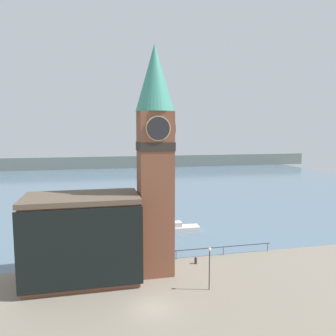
{
  "coord_description": "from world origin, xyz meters",
  "views": [
    {
      "loc": [
        -4.64,
        -26.74,
        15.39
      ],
      "look_at": [
        2.55,
        5.41,
        11.66
      ],
      "focal_mm": 35.0,
      "sensor_mm": 36.0,
      "label": 1
    }
  ],
  "objects_px": {
    "boat_near": "(178,228)",
    "clock_tower": "(155,154)",
    "mooring_bollard_near": "(196,260)",
    "lamp_post": "(210,261)",
    "pier_building": "(83,238)"
  },
  "relations": [
    {
      "from": "boat_near",
      "to": "mooring_bollard_near",
      "type": "distance_m",
      "value": 12.18
    },
    {
      "from": "clock_tower",
      "to": "boat_near",
      "type": "xyz_separation_m",
      "value": [
        5.97,
        13.26,
        -12.33
      ]
    },
    {
      "from": "pier_building",
      "to": "boat_near",
      "type": "xyz_separation_m",
      "value": [
        13.63,
        13.61,
        -3.88
      ]
    },
    {
      "from": "boat_near",
      "to": "lamp_post",
      "type": "distance_m",
      "value": 18.68
    },
    {
      "from": "mooring_bollard_near",
      "to": "pier_building",
      "type": "bearing_deg",
      "value": -173.37
    },
    {
      "from": "clock_tower",
      "to": "boat_near",
      "type": "distance_m",
      "value": 19.06
    },
    {
      "from": "boat_near",
      "to": "lamp_post",
      "type": "bearing_deg",
      "value": -93.13
    },
    {
      "from": "clock_tower",
      "to": "boat_near",
      "type": "bearing_deg",
      "value": 65.74
    },
    {
      "from": "boat_near",
      "to": "mooring_bollard_near",
      "type": "relative_size",
      "value": 7.55
    },
    {
      "from": "clock_tower",
      "to": "mooring_bollard_near",
      "type": "relative_size",
      "value": 30.32
    },
    {
      "from": "boat_near",
      "to": "clock_tower",
      "type": "bearing_deg",
      "value": -112.33
    },
    {
      "from": "lamp_post",
      "to": "mooring_bollard_near",
      "type": "bearing_deg",
      "value": 84.41
    },
    {
      "from": "mooring_bollard_near",
      "to": "lamp_post",
      "type": "xyz_separation_m",
      "value": [
        -0.62,
        -6.32,
        2.5
      ]
    },
    {
      "from": "clock_tower",
      "to": "mooring_bollard_near",
      "type": "bearing_deg",
      "value": 12.66
    },
    {
      "from": "mooring_bollard_near",
      "to": "lamp_post",
      "type": "bearing_deg",
      "value": -95.59
    }
  ]
}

